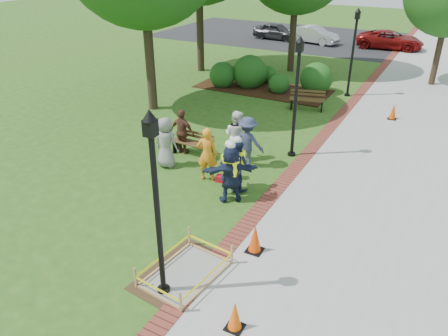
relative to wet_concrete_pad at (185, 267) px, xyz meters
The scene contains 31 objects.
ground 2.72m from the wet_concrete_pad, 120.91° to the left, with size 100.00×100.00×0.00m, color #285116.
sidewalk 12.84m from the wet_concrete_pad, 73.68° to the left, with size 6.00×60.00×0.02m, color #9E9E99.
brick_edging 12.33m from the wet_concrete_pad, 88.34° to the left, with size 0.50×60.00×0.03m, color maroon.
mulch_bed 14.98m from the wet_concrete_pad, 107.05° to the left, with size 7.00×3.00×0.05m, color #381E0F.
parking_lot 29.36m from the wet_concrete_pad, 92.72° to the left, with size 36.00×12.00×0.01m, color black.
wet_concrete_pad is the anchor object (origin of this frame).
bench_near 6.54m from the wet_concrete_pad, 120.62° to the left, with size 1.56×0.56×0.84m.
bench_far 12.41m from the wet_concrete_pad, 95.97° to the left, with size 1.69×0.93×0.87m.
cone_front 1.93m from the wet_concrete_pad, 26.72° to the right, with size 0.36×0.36×0.70m.
cone_back 1.88m from the wet_concrete_pad, 56.50° to the left, with size 0.40×0.40×0.79m.
cone_far 13.12m from the wet_concrete_pad, 79.22° to the left, with size 0.36×0.36×0.72m.
toolbox 4.58m from the wet_concrete_pad, 107.74° to the left, with size 0.43×0.23×0.21m, color #B40D1F.
lamp_near 2.35m from the wet_concrete_pad, 101.88° to the right, with size 0.28×0.28×4.26m.
lamp_mid 7.66m from the wet_concrete_pad, 91.11° to the left, with size 0.28×0.28×4.26m.
lamp_far 15.49m from the wet_concrete_pad, 90.53° to the left, with size 0.28×0.28×4.26m.
shrub_a 15.24m from the wet_concrete_pad, 115.36° to the left, with size 1.43×1.43×1.43m, color #194413.
shrub_b 15.35m from the wet_concrete_pad, 109.87° to the left, with size 1.83×1.83×1.83m, color #194413.
shrub_c 14.58m from the wet_concrete_pad, 103.55° to the left, with size 1.10×1.10×1.10m, color #194413.
shrub_d 15.28m from the wet_concrete_pad, 96.67° to the left, with size 1.66×1.66×1.66m, color #194413.
shrub_e 16.23m from the wet_concrete_pad, 106.66° to the left, with size 1.02×1.02×1.02m, color #194413.
casual_person_a 5.77m from the wet_concrete_pad, 129.20° to the left, with size 0.57×0.37×1.77m.
casual_person_b 4.75m from the wet_concrete_pad, 114.08° to the left, with size 0.67×0.55×1.80m.
casual_person_c 6.40m from the wet_concrete_pad, 106.47° to the left, with size 0.61×0.42×1.80m.
casual_person_d 6.76m from the wet_concrete_pad, 123.60° to the left, with size 0.54×0.36×1.67m.
casual_person_e 5.93m from the wet_concrete_pad, 101.76° to the left, with size 0.60×0.41×1.79m.
hivis_worker_a 3.61m from the wet_concrete_pad, 100.38° to the left, with size 0.68×0.64×1.94m.
hivis_worker_b 3.97m from the wet_concrete_pad, 102.99° to the left, with size 0.58×0.62×1.79m.
hivis_worker_c 4.34m from the wet_concrete_pad, 100.79° to the left, with size 0.58×0.44×1.77m.
parked_car_a 28.84m from the wet_concrete_pad, 108.15° to the left, with size 4.29×1.87×1.40m, color #2A2A2D.
parked_car_b 27.95m from the wet_concrete_pad, 102.07° to the left, with size 4.27×1.85×1.39m, color #B8B6BC.
parked_car_c 28.04m from the wet_concrete_pad, 90.64° to the left, with size 4.35×1.89×1.42m, color maroon.
Camera 1 is at (5.93, -8.85, 6.86)m, focal length 35.00 mm.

